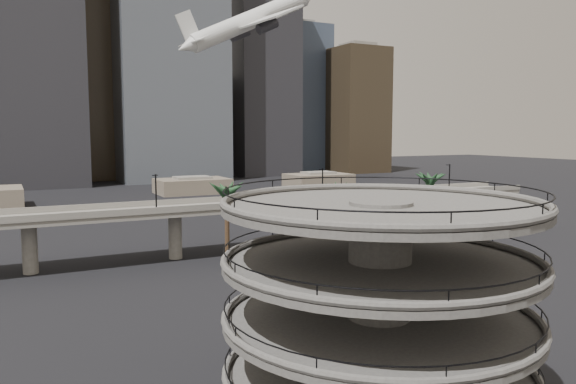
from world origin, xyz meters
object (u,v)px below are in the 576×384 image
overpass (237,211)px  car_b (392,304)px  parking_ramp (379,292)px  airborne_jet (251,21)px  car_c (491,288)px  car_a (397,318)px

overpass → car_b: 39.42m
overpass → car_b: (4.05, -38.66, -6.56)m
parking_ramp → overpass: 60.46m
parking_ramp → airborne_jet: 81.75m
airborne_jet → car_b: airborne_jet is taller
overpass → car_c: size_ratio=25.69×
parking_ramp → car_a: parking_ramp is taller
airborne_jet → car_b: size_ratio=6.76×
overpass → car_b: overpass is taller
car_b → parking_ramp: bearing=158.7°
airborne_jet → car_a: 69.81m
overpass → car_a: bearing=-88.0°
car_a → car_c: 18.88m
overpass → airborne_jet: 38.38m
overpass → car_c: overpass is taller
car_b → car_a: bearing=166.9°
parking_ramp → airborne_jet: size_ratio=0.69×
car_a → car_c: size_ratio=0.95×
parking_ramp → car_a: size_ratio=4.63×
parking_ramp → airborne_jet: (21.49, 71.79, 32.68)m
overpass → car_a: size_ratio=27.09×
car_b → car_c: 15.90m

